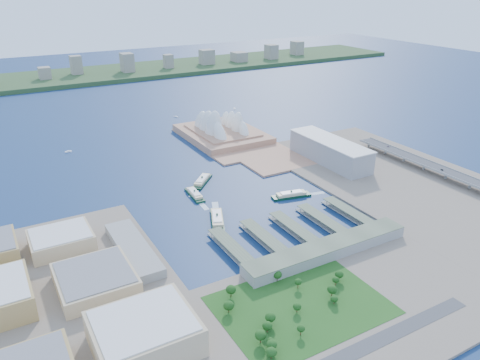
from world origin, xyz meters
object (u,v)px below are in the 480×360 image
opera_house (222,121)px  car_c (388,146)px  ferry_a (195,193)px  ferry_b (202,179)px  ferry_d (291,194)px  ferry_c (217,217)px  toaster_building (330,151)px  car_b (442,170)px

opera_house → car_c: size_ratio=37.03×
ferry_a → ferry_b: bearing=55.7°
opera_house → ferry_d: bearing=-97.7°
ferry_b → opera_house: bearing=98.0°
ferry_b → car_c: (321.23, -49.77, 10.40)m
ferry_b → ferry_c: (-34.63, -116.15, 0.43)m
opera_house → toaster_building: opera_house is taller
ferry_a → ferry_c: 80.30m
toaster_building → car_b: bearing=-53.1°
opera_house → ferry_a: bearing=-126.2°
ferry_a → ferry_d: ferry_d is taller
toaster_building → ferry_b: bearing=172.0°
opera_house → ferry_a: size_ratio=3.62×
ferry_b → ferry_d: size_ratio=1.00×
opera_house → ferry_c: opera_house is taller
ferry_a → car_c: 350.19m
ferry_c → ferry_b: bearing=-82.9°
ferry_a → ferry_c: ferry_c is taller
car_b → car_c: size_ratio=0.87×
toaster_building → car_c: toaster_building is taller
opera_house → car_b: (191.00, -334.34, -16.45)m
ferry_c → car_c: (355.86, 66.38, 9.97)m
toaster_building → car_b: (101.00, -134.34, -4.95)m
car_c → car_b: bearing=86.0°
ferry_b → car_b: car_b is taller
opera_house → ferry_c: bearing=-118.7°
ferry_c → car_b: size_ratio=13.90×
ferry_a → ferry_b: (28.52, 36.08, 0.45)m
toaster_building → ferry_c: size_ratio=2.62×
ferry_b → ferry_a: bearing=-84.6°
ferry_a → ferry_d: 132.46m
opera_house → car_b: bearing=-60.3°
toaster_building → car_c: 110.93m
toaster_building → ferry_c: (-246.86, -86.38, -14.91)m
car_b → ferry_d: bearing=-14.7°
toaster_building → ferry_c: toaster_building is taller
ferry_a → car_b: bearing=-16.5°
toaster_building → ferry_b: 214.85m
toaster_building → car_c: (109.00, -20.00, -4.94)m
ferry_a → toaster_building: bearing=5.6°
toaster_building → ferry_a: (-240.75, -6.32, -15.80)m
opera_house → ferry_b: opera_house is taller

